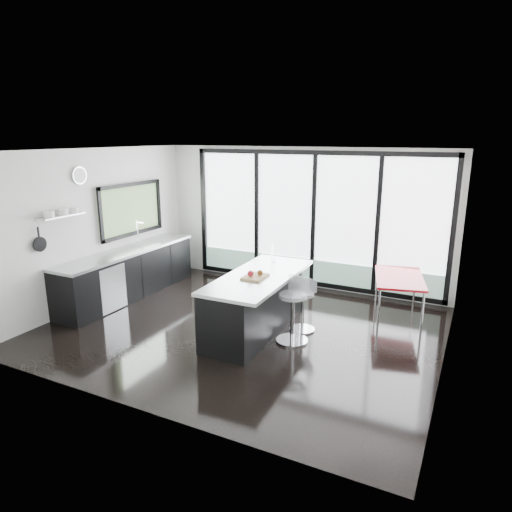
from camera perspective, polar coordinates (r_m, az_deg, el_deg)
The scene contains 11 objects.
floor at distance 7.44m, azimuth -1.74°, elevation -9.04°, with size 6.00×5.00×0.00m, color black.
ceiling at distance 6.80m, azimuth -1.93°, elevation 13.05°, with size 6.00×5.00×0.00m, color white.
wall_back at distance 9.12m, azimuth 7.06°, elevation 3.75°, with size 6.00×0.09×2.80m.
wall_front at distance 5.02m, azimuth -15.50°, elevation -4.48°, with size 6.00×0.00×2.80m, color silver.
wall_left at distance 8.93m, azimuth -18.10°, elevation 4.78°, with size 0.26×5.00×2.80m.
wall_right at distance 6.20m, azimuth 23.39°, elevation -1.48°, with size 0.00×5.00×2.80m, color silver.
counter_cabinets at distance 9.06m, azimuth -15.62°, elevation -2.04°, with size 0.69×3.24×1.36m.
island at distance 7.18m, azimuth -0.14°, elevation -5.81°, with size 1.02×2.32×1.22m.
bar_stool_near at distance 6.87m, azimuth 4.57°, elevation -7.72°, with size 0.48×0.48×0.76m, color silver.
bar_stool_far at distance 7.29m, azimuth 5.85°, elevation -6.90°, with size 0.40×0.40×0.64m, color silver.
red_table at distance 8.14m, azimuth 17.31°, elevation -4.88°, with size 0.76×1.33×0.71m, color #A30B14.
Camera 1 is at (3.23, -5.99, 3.02)m, focal length 32.00 mm.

